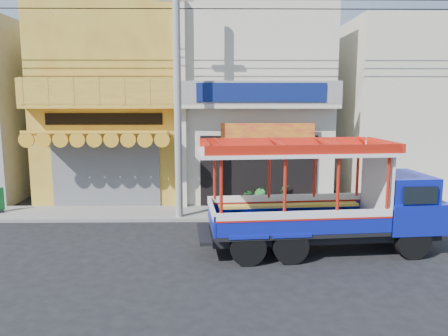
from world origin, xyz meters
name	(u,v)px	position (x,y,z in m)	size (l,w,h in m)	color
ground	(204,251)	(0.00, 0.00, 0.00)	(90.00, 90.00, 0.00)	black
sidewalk	(208,213)	(0.00, 4.00, 0.06)	(30.00, 2.00, 0.12)	slate
shophouse_left	(121,104)	(-4.00, 7.96, 4.11)	(6.00, 7.50, 8.24)	#BE812A
shophouse_right	(253,104)	(2.00, 7.96, 4.11)	(6.00, 6.75, 8.24)	beige
party_pilaster	(181,107)	(-1.00, 4.85, 4.00)	(0.35, 0.30, 8.00)	beige
filler_building_right	(406,110)	(9.00, 8.00, 3.80)	(6.00, 6.00, 7.60)	beige
utility_pole	(182,78)	(-0.85, 3.30, 5.03)	(28.00, 0.26, 9.00)	gray
songthaew_truck	(338,198)	(3.80, 0.04, 1.53)	(6.95, 2.80, 3.16)	black
potted_plant_a	(252,197)	(1.70, 4.50, 0.55)	(0.77, 0.67, 0.85)	#1C6524
potted_plant_b	(259,202)	(1.89, 3.46, 0.60)	(0.53, 0.43, 0.96)	#1C6524
potted_plant_c	(285,196)	(3.00, 4.65, 0.56)	(0.50, 0.50, 0.89)	#1C6524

